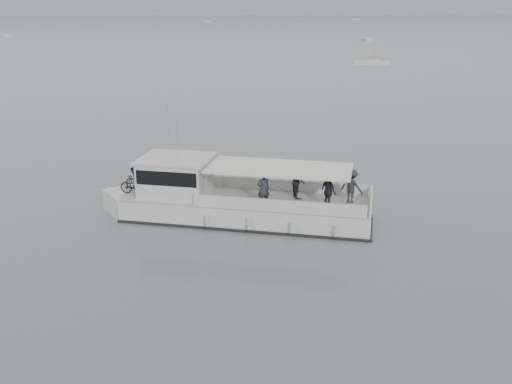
{
  "coord_description": "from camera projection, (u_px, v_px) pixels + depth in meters",
  "views": [
    {
      "loc": [
        2.09,
        -27.85,
        11.32
      ],
      "look_at": [
        3.38,
        1.3,
        1.6
      ],
      "focal_mm": 40.0,
      "sensor_mm": 36.0,
      "label": 1
    }
  ],
  "objects": [
    {
      "name": "ground",
      "position": [
        193.0,
        230.0,
        29.89
      ],
      "size": [
        1400.0,
        1400.0,
        0.0
      ],
      "primitive_type": "plane",
      "color": "slate",
      "rests_on": "ground"
    },
    {
      "name": "moored_fleet",
      "position": [
        182.0,
        33.0,
        211.96
      ],
      "size": [
        432.25,
        355.6,
        10.23
      ],
      "color": "silver",
      "rests_on": "ground"
    },
    {
      "name": "headland",
      "position": [
        227.0,
        0.0,
        556.22
      ],
      "size": [
        1400.0,
        90.0,
        28.0
      ],
      "primitive_type": "cube",
      "color": "#939EA8",
      "rests_on": "ground"
    },
    {
      "name": "tour_boat",
      "position": [
        223.0,
        200.0,
        31.16
      ],
      "size": [
        15.21,
        6.89,
        6.38
      ],
      "rotation": [
        0.0,
        0.0,
        -0.25
      ],
      "color": "silver",
      "rests_on": "ground"
    }
  ]
}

